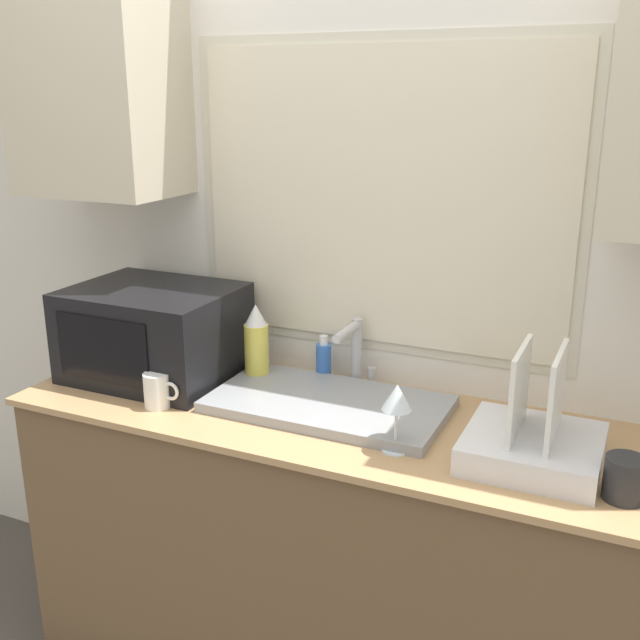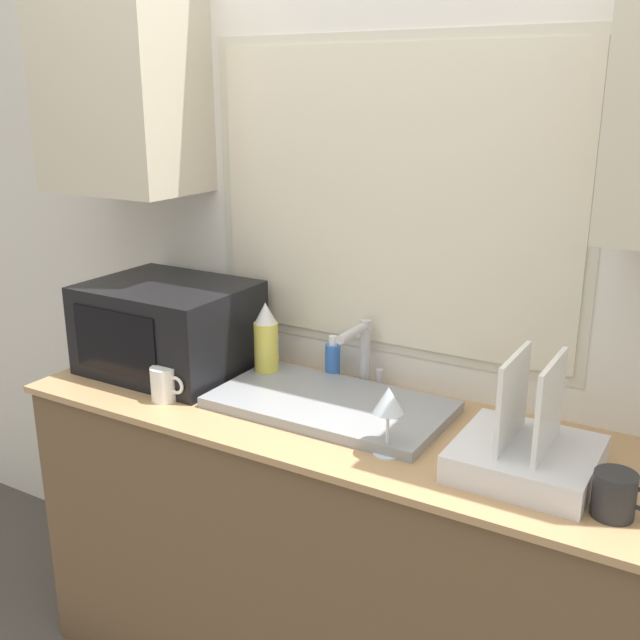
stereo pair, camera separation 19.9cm
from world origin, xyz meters
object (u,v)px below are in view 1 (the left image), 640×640
faucet (355,348)px  soap_bottle (324,361)px  mug_near_sink (158,390)px  dish_rack (533,441)px  spray_bottle (256,345)px  wine_glass (397,400)px  microwave (154,332)px

faucet → soap_bottle: faucet is taller
mug_near_sink → soap_bottle: bearing=48.1°
faucet → dish_rack: bearing=-24.9°
dish_rack → faucet: bearing=155.1°
spray_bottle → wine_glass: bearing=-25.9°
microwave → soap_bottle: bearing=19.9°
mug_near_sink → wine_glass: (0.70, 0.02, 0.09)m
faucet → soap_bottle: size_ratio=1.42×
microwave → wine_glass: microwave is taller
faucet → microwave: microwave is taller
microwave → mug_near_sink: bearing=-52.5°
microwave → spray_bottle: size_ratio=2.00×
faucet → mug_near_sink: bearing=-140.2°
spray_bottle → soap_bottle: spray_bottle is taller
faucet → microwave: bearing=-164.0°
faucet → wine_glass: faucet is taller
microwave → spray_bottle: 0.33m
soap_bottle → faucet: bearing=-4.1°
mug_near_sink → dish_rack: bearing=6.1°
wine_glass → soap_bottle: bearing=135.1°
faucet → wine_glass: (0.25, -0.35, 0.01)m
faucet → mug_near_sink: (-0.45, -0.38, -0.07)m
soap_bottle → spray_bottle: bearing=-152.3°
spray_bottle → wine_glass: (0.54, -0.26, 0.02)m
dish_rack → wine_glass: bearing=-165.3°
faucet → dish_rack: size_ratio=0.65×
faucet → dish_rack: dish_rack is taller
faucet → microwave: size_ratio=0.42×
mug_near_sink → faucet: bearing=39.8°
spray_bottle → mug_near_sink: 0.34m
faucet → microwave: (-0.61, -0.17, 0.02)m
spray_bottle → wine_glass: size_ratio=1.39×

